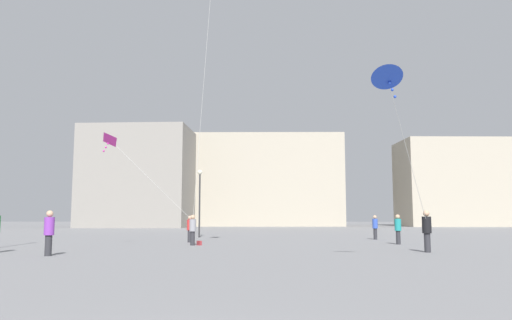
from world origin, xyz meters
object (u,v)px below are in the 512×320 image
Objects in this scene: person_in_blue at (375,226)px; person_in_red at (190,228)px; person_in_teal at (398,228)px; kite_magenta_delta at (112,141)px; person_in_grey at (193,229)px; person_in_black at (427,229)px; kite_cobalt_diamond at (387,78)px; building_right_hall at (485,183)px; building_centre_hall at (263,183)px; lamppost_east at (200,192)px; building_left_hall at (145,179)px; handbag_beside_flyer at (199,243)px; person_in_purple at (49,231)px.

person_in_red is at bearing -85.51° from person_in_blue.
kite_magenta_delta is (-15.27, -3.13, 4.49)m from person_in_teal.
person_in_grey is at bearing -71.90° from person_in_blue.
person_in_blue is 0.90× the size of person_in_black.
kite_magenta_delta is at bearing -62.52° from person_in_red.
building_right_hall is (30.32, 65.29, 0.84)m from kite_cobalt_diamond.
person_in_teal is at bearing -1.03° from person_in_grey.
person_in_grey is 0.25× the size of kite_cobalt_diamond.
building_centre_hall is 5.19× the size of lamppost_east.
kite_cobalt_diamond is (8.80, -13.88, 5.18)m from person_in_red.
building_left_hall is at bearing 111.69° from kite_cobalt_diamond.
person_in_blue is 13.06m from handbag_beside_flyer.
person_in_blue is at bearing 25.11° from person_in_grey.
person_in_purple is 75.50m from building_right_hall.
person_in_grey is 0.86m from handbag_beside_flyer.
person_in_grey is at bearing -92.35° from building_centre_hall.
kite_magenta_delta is (0.48, 5.61, 4.42)m from person_in_purple.
person_in_blue is at bearing 19.33° from person_in_purple.
person_in_blue is at bearing -80.40° from building_centre_hall.
kite_magenta_delta is 7.08m from handbag_beside_flyer.
lamppost_east is (-12.39, 2.80, 2.48)m from person_in_blue.
person_in_red reaches higher than handbag_beside_flyer.
person_in_black is at bearing -14.54° from person_in_purple.
person_in_blue is (11.20, 7.32, -0.00)m from person_in_grey.
person_in_black is at bearing 92.63° from person_in_teal.
building_left_hall reaches higher than building_right_hall.
lamppost_east is (14.38, -38.63, -3.88)m from building_left_hall.
building_right_hall reaches higher than person_in_grey.
person_in_purple is (-15.47, -2.51, -0.02)m from person_in_black.
person_in_red is at bearing 94.56° from person_in_grey.
person_in_purple is 0.10× the size of building_left_hall.
person_in_purple reaches higher than person_in_teal.
person_in_teal is at bearing -117.07° from building_right_hall.
kite_magenta_delta is (-3.99, -1.74, 4.50)m from person_in_grey.
building_centre_hall is (6.90, 66.54, 6.45)m from person_in_purple.
building_right_hall is 59.60m from lamppost_east.
kite_magenta_delta is at bearing -19.06° from person_in_black.
lamppost_east is (-0.50, 7.02, 2.50)m from person_in_red.
building_right_hall reaches higher than lamppost_east.
person_in_blue is at bearing -57.12° from building_left_hall.
person_in_teal reaches higher than person_in_grey.
person_in_red is 7.40m from kite_magenta_delta.
kite_magenta_delta is 0.18× the size of building_centre_hall.
person_in_black is 0.07× the size of building_centre_hall.
person_in_blue is 0.25× the size of kite_cobalt_diamond.
kite_cobalt_diamond is at bearing -114.91° from building_right_hall.
building_centre_hall reaches higher than lamppost_east.
lamppost_east reaches higher than person_in_blue.
lamppost_east is 10.65m from handbag_beside_flyer.
building_left_hall is at bearing 102.92° from kite_magenta_delta.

